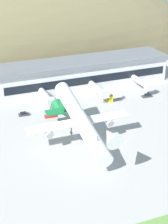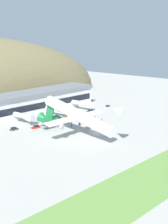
# 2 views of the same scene
# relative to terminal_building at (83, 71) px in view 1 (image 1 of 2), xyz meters

# --- Properties ---
(ground_plane) EXTENTS (394.40, 394.40, 0.00)m
(ground_plane) POSITION_rel_terminal_building_xyz_m (-11.83, -54.75, -7.14)
(ground_plane) COLOR #ADAAA3
(terminal_building) EXTENTS (80.64, 17.67, 12.59)m
(terminal_building) POSITION_rel_terminal_building_xyz_m (0.00, 0.00, 0.00)
(terminal_building) COLOR silver
(terminal_building) RESTS_ON ground_plane
(jetway_0) EXTENTS (3.38, 14.32, 5.43)m
(jetway_0) POSITION_rel_terminal_building_xyz_m (-22.35, -16.23, -3.15)
(jetway_0) COLOR silver
(jetway_0) RESTS_ON ground_plane
(jetway_1) EXTENTS (3.38, 15.45, 5.43)m
(jetway_1) POSITION_rel_terminal_building_xyz_m (0.71, -16.83, -3.15)
(jetway_1) COLOR silver
(jetway_1) RESTS_ON ground_plane
(jetway_2) EXTENTS (3.38, 15.30, 5.43)m
(jetway_2) POSITION_rel_terminal_building_xyz_m (22.15, -16.76, -3.15)
(jetway_2) COLOR silver
(jetway_2) RESTS_ON ground_plane
(cargo_airplane) EXTENTS (35.18, 49.99, 16.25)m
(cargo_airplane) POSITION_rel_terminal_building_xyz_m (-21.74, -51.32, 2.38)
(cargo_airplane) COLOR white
(service_car_0) EXTENTS (4.58, 2.27, 1.43)m
(service_car_0) POSITION_rel_terminal_building_xyz_m (-24.13, -26.54, -6.55)
(service_car_0) COLOR #B21E1E
(service_car_0) RESTS_ON ground_plane
(service_car_1) EXTENTS (4.64, 2.09, 1.42)m
(service_car_1) POSITION_rel_terminal_building_xyz_m (20.85, -23.26, -6.55)
(service_car_1) COLOR #333338
(service_car_1) RESTS_ON ground_plane
(service_car_3) EXTENTS (4.15, 1.97, 1.41)m
(service_car_3) POSITION_rel_terminal_building_xyz_m (-33.42, -21.31, -6.55)
(service_car_3) COLOR #333338
(service_car_3) RESTS_ON ground_plane
(fuel_truck) EXTENTS (6.24, 2.68, 3.37)m
(fuel_truck) POSITION_rel_terminal_building_xyz_m (5.85, -21.45, -5.58)
(fuel_truck) COLOR gold
(fuel_truck) RESTS_ON ground_plane
(traffic_cone_0) EXTENTS (0.52, 0.52, 0.58)m
(traffic_cone_0) POSITION_rel_terminal_building_xyz_m (-5.84, -41.07, -6.86)
(traffic_cone_0) COLOR orange
(traffic_cone_0) RESTS_ON ground_plane
(traffic_cone_1) EXTENTS (0.52, 0.52, 0.58)m
(traffic_cone_1) POSITION_rel_terminal_building_xyz_m (-12.80, -40.59, -6.86)
(traffic_cone_1) COLOR orange
(traffic_cone_1) RESTS_ON ground_plane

